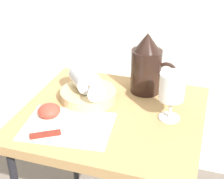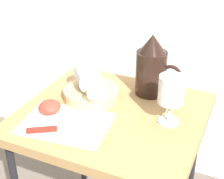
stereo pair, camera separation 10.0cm
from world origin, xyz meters
The scene contains 8 objects.
table centered at (0.00, 0.00, 0.61)m, with size 0.55×0.51×0.67m.
linen_napkin centered at (-0.10, -0.11, 0.67)m, with size 0.25×0.18×0.00m, color silver.
basket_tray centered at (-0.10, 0.05, 0.69)m, with size 0.18×0.18×0.04m, color tan.
pitcher centered at (0.07, 0.17, 0.75)m, with size 0.15×0.10×0.21m.
wine_glass_upright centered at (0.17, 0.02, 0.77)m, with size 0.08×0.08×0.15m.
wine_glass_tipped_near centered at (-0.11, 0.05, 0.74)m, with size 0.15×0.16×0.08m.
apple_half_left centered at (-0.17, -0.08, 0.69)m, with size 0.07×0.07×0.04m, color #CC3D2D.
knife centered at (-0.11, -0.16, 0.68)m, with size 0.20×0.13×0.01m.
Camera 2 is at (0.36, -0.80, 1.23)m, focal length 54.00 mm.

